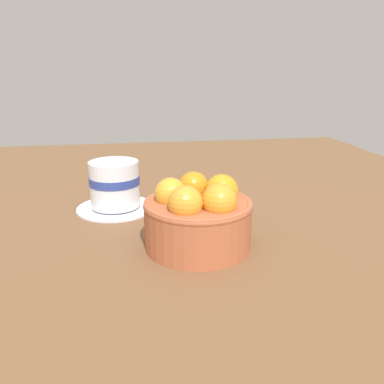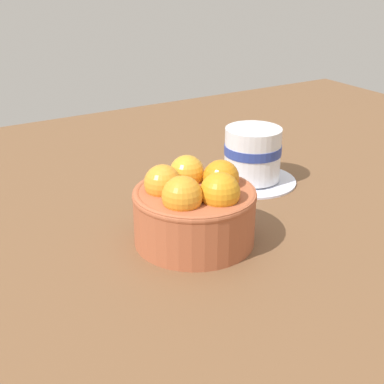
{
  "view_description": "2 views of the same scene",
  "coord_description": "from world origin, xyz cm",
  "views": [
    {
      "loc": [
        -48.26,
        8.53,
        23.33
      ],
      "look_at": [
        1.63,
        0.52,
        7.18
      ],
      "focal_mm": 37.41,
      "sensor_mm": 36.0,
      "label": 1
    },
    {
      "loc": [
        -29.85,
        -48.94,
        31.55
      ],
      "look_at": [
        1.12,
        2.4,
        5.13
      ],
      "focal_mm": 51.63,
      "sensor_mm": 36.0,
      "label": 2
    }
  ],
  "objects": [
    {
      "name": "coffee_cup",
      "position": [
        16.68,
        11.15,
        3.89
      ],
      "size": [
        13.13,
        13.13,
        8.21
      ],
      "color": "silver",
      "rests_on": "ground_plane"
    },
    {
      "name": "terracotta_bowl",
      "position": [
        -0.02,
        -0.04,
        4.4
      ],
      "size": [
        14.28,
        14.28,
        9.52
      ],
      "color": "#AD5938",
      "rests_on": "ground_plane"
    },
    {
      "name": "ground_plane",
      "position": [
        0.0,
        0.0,
        -2.27
      ],
      "size": [
        152.8,
        116.59,
        4.53
      ],
      "primitive_type": "cube",
      "color": "brown"
    }
  ]
}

